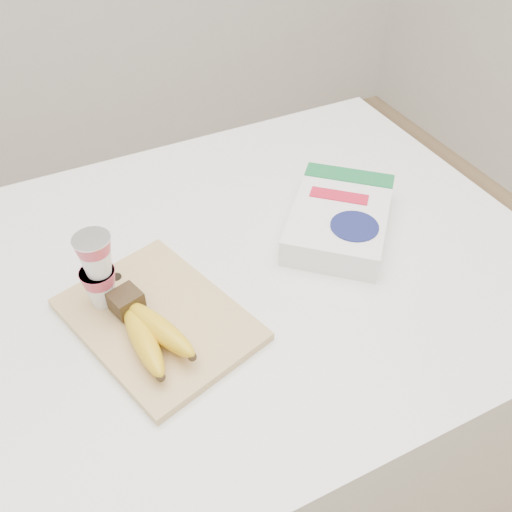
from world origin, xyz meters
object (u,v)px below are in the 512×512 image
at_px(table, 205,428).
at_px(cutting_board, 158,319).
at_px(bananas, 148,330).
at_px(cereal_box, 340,218).
at_px(yogurt_stack, 97,269).

distance_m(table, cutting_board, 0.52).
height_order(cutting_board, bananas, bananas).
relative_size(bananas, cereal_box, 0.63).
height_order(table, bananas, bananas).
xyz_separation_m(table, cereal_box, (0.32, -0.00, 0.53)).
bearing_deg(table, yogurt_stack, -179.61).
height_order(table, cereal_box, cereal_box).
bearing_deg(cutting_board, bananas, -141.03).
relative_size(cutting_board, yogurt_stack, 2.24).
height_order(bananas, yogurt_stack, yogurt_stack).
xyz_separation_m(cutting_board, yogurt_stack, (-0.07, 0.07, 0.08)).
relative_size(yogurt_stack, cereal_box, 0.44).
relative_size(table, cereal_box, 4.22).
distance_m(cutting_board, cereal_box, 0.41).
distance_m(cutting_board, bananas, 0.06).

